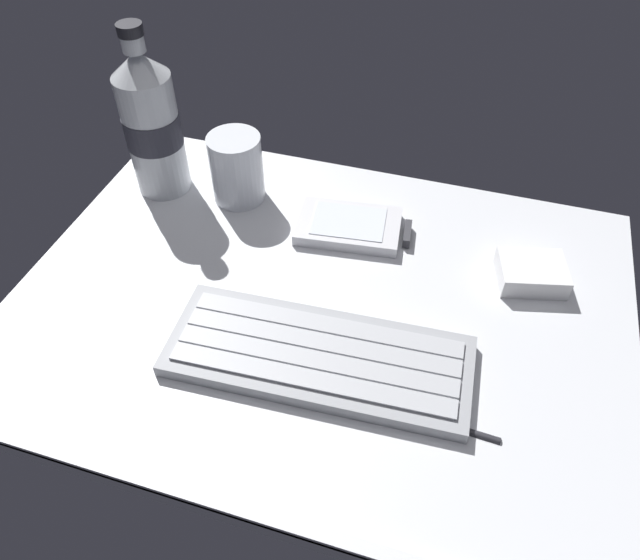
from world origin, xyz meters
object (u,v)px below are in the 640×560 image
(juice_cup, at_px, (237,171))
(handheld_device, at_px, (354,227))
(charger_block, at_px, (531,273))
(keyboard, at_px, (319,356))
(water_bottle, at_px, (152,124))
(stylus_pen, at_px, (447,423))

(juice_cup, bearing_deg, handheld_device, -8.51)
(juice_cup, height_order, charger_block, juice_cup)
(keyboard, xyz_separation_m, charger_block, (0.19, 0.17, 0.00))
(keyboard, relative_size, charger_block, 4.22)
(keyboard, relative_size, handheld_device, 2.21)
(handheld_device, xyz_separation_m, water_bottle, (-0.25, 0.02, 0.08))
(stylus_pen, bearing_deg, water_bottle, 151.68)
(keyboard, height_order, stylus_pen, keyboard)
(juice_cup, distance_m, water_bottle, 0.11)
(water_bottle, height_order, stylus_pen, water_bottle)
(handheld_device, height_order, water_bottle, water_bottle)
(charger_block, xyz_separation_m, stylus_pen, (-0.06, -0.20, -0.01))
(keyboard, relative_size, stylus_pen, 3.11)
(keyboard, bearing_deg, juice_cup, 128.36)
(juice_cup, height_order, water_bottle, water_bottle)
(juice_cup, relative_size, water_bottle, 0.41)
(keyboard, bearing_deg, charger_block, 42.06)
(keyboard, distance_m, stylus_pen, 0.13)
(stylus_pen, bearing_deg, charger_block, 76.60)
(keyboard, height_order, water_bottle, water_bottle)
(juice_cup, xyz_separation_m, stylus_pen, (0.30, -0.25, -0.04))
(keyboard, bearing_deg, stylus_pen, -14.81)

